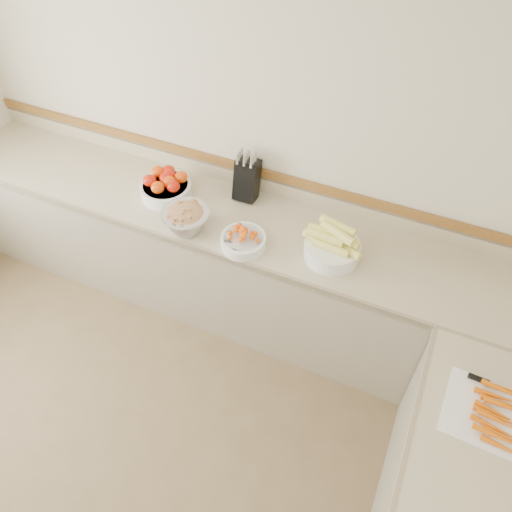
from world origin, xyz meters
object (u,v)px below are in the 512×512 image
at_px(knife_block, 247,179).
at_px(cutting_board, 496,415).
at_px(tomato_bowl, 166,186).
at_px(cherry_tomato_bowl, 243,240).
at_px(corn_bowl, 332,246).
at_px(rhubarb_bowl, 186,219).

xyz_separation_m(knife_block, cutting_board, (1.65, -0.93, -0.12)).
height_order(tomato_bowl, cherry_tomato_bowl, tomato_bowl).
xyz_separation_m(knife_block, tomato_bowl, (-0.48, -0.20, -0.07)).
relative_size(tomato_bowl, cutting_board, 0.72).
bearing_deg(knife_block, corn_bowl, -23.35).
relative_size(cherry_tomato_bowl, cutting_board, 0.59).
distance_m(knife_block, rhubarb_bowl, 0.48).
relative_size(knife_block, corn_bowl, 0.97).
bearing_deg(tomato_bowl, cherry_tomato_bowl, -18.53).
distance_m(cherry_tomato_bowl, corn_bowl, 0.52).
distance_m(rhubarb_bowl, cutting_board, 1.92).
xyz_separation_m(cherry_tomato_bowl, cutting_board, (1.48, -0.51, -0.03)).
xyz_separation_m(tomato_bowl, cherry_tomato_bowl, (0.65, -0.22, -0.02)).
bearing_deg(knife_block, rhubarb_bowl, -115.69).
bearing_deg(cherry_tomato_bowl, tomato_bowl, 161.47).
height_order(knife_block, cherry_tomato_bowl, knife_block).
bearing_deg(rhubarb_bowl, tomato_bowl, 140.31).
height_order(tomato_bowl, cutting_board, tomato_bowl).
relative_size(tomato_bowl, corn_bowl, 0.92).
bearing_deg(cutting_board, rhubarb_bowl, 164.84).
distance_m(knife_block, cutting_board, 1.90).
xyz_separation_m(knife_block, cherry_tomato_bowl, (0.17, -0.42, -0.09)).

